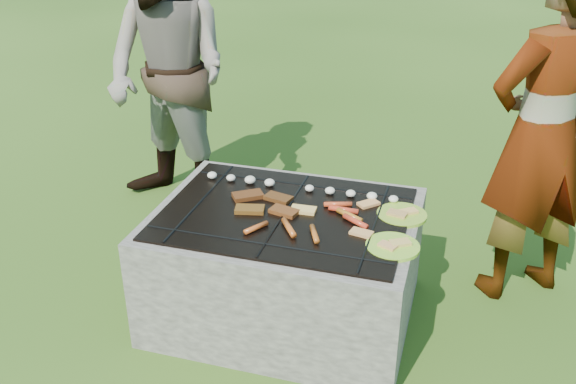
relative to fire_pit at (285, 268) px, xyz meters
name	(u,v)px	position (x,y,z in m)	size (l,w,h in m)	color
lawn	(285,312)	(0.00, 0.00, -0.28)	(60.00, 60.00, 0.00)	#254411
fire_pit	(285,268)	(0.00, 0.00, 0.00)	(1.30, 1.00, 0.62)	#A59C92
mushrooms	(296,186)	(-0.02, 0.26, 0.35)	(1.05, 0.06, 0.04)	#F0ECCB
pork_slabs	(263,203)	(-0.13, 0.04, 0.34)	(0.40, 0.28, 0.02)	brown
sausages	(323,220)	(0.20, -0.05, 0.34)	(0.56, 0.44, 0.03)	#F55228
bread_on_grate	(337,214)	(0.25, 0.04, 0.34)	(0.44, 0.40, 0.02)	#F1DF7B
plate_far	(402,215)	(0.56, 0.14, 0.33)	(0.30, 0.30, 0.03)	#AED432
plate_near	(393,246)	(0.56, -0.17, 0.33)	(0.32, 0.32, 0.03)	#EDFF3C
cook	(542,135)	(1.19, 0.60, 0.65)	(0.68, 0.44, 1.85)	gray
bystander	(168,75)	(-1.09, 0.98, 0.67)	(0.92, 0.72, 1.90)	gray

